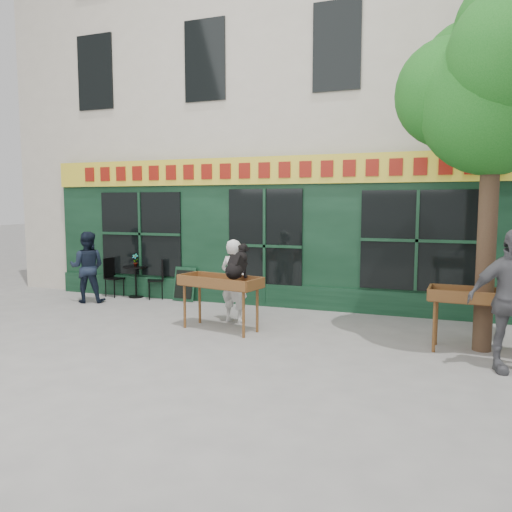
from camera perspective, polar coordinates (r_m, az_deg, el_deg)
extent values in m
plane|color=slate|center=(9.12, -3.87, -8.49)|extent=(80.00, 80.00, 0.00)
cube|color=beige|center=(14.76, 5.99, 16.60)|extent=(14.00, 7.00, 10.00)
cube|color=black|center=(11.10, 1.20, 2.49)|extent=(11.00, 0.16, 3.20)
cube|color=yellow|center=(10.99, 1.01, 9.76)|extent=(11.00, 0.06, 0.60)
cube|color=maroon|center=(10.95, 0.94, 9.77)|extent=(9.60, 0.03, 0.34)
cube|color=black|center=(11.17, 1.02, -4.46)|extent=(11.00, 0.10, 0.50)
cube|color=black|center=(11.02, 1.03, 1.17)|extent=(1.70, 0.05, 2.50)
cube|color=black|center=(12.44, -13.04, 2.49)|extent=(2.20, 0.05, 2.00)
cube|color=black|center=(10.40, 17.91, 1.69)|extent=(2.20, 0.05, 2.00)
cylinder|color=#382619|center=(8.39, 24.89, 2.16)|extent=(0.28, 0.28, 3.60)
sphere|color=#135314|center=(8.51, 25.51, 15.71)|extent=(2.20, 2.20, 2.20)
sphere|color=#135314|center=(8.72, 21.34, 16.97)|extent=(1.70, 1.70, 1.70)
sphere|color=#135314|center=(9.20, 23.37, 18.84)|extent=(1.60, 1.60, 1.60)
sphere|color=#135314|center=(8.88, 26.49, 22.55)|extent=(1.40, 1.40, 1.40)
cylinder|color=brown|center=(9.30, -8.15, -5.72)|extent=(0.05, 0.05, 0.80)
cylinder|color=brown|center=(8.54, -1.44, -6.73)|extent=(0.05, 0.05, 0.80)
cylinder|color=brown|center=(9.64, -6.46, -5.29)|extent=(0.05, 0.05, 0.80)
cylinder|color=brown|center=(8.90, 0.14, -6.20)|extent=(0.05, 0.05, 0.80)
cube|color=brown|center=(9.00, -4.12, -3.35)|extent=(1.59, 0.88, 0.05)
cube|color=brown|center=(8.76, -5.25, -3.09)|extent=(1.48, 0.35, 0.18)
cube|color=brown|center=(9.22, -3.06, -2.62)|extent=(1.48, 0.35, 0.18)
cube|color=brown|center=(8.99, -4.13, -2.98)|extent=(1.35, 0.66, 0.06)
imported|color=silver|center=(9.59, -2.51, -2.87)|extent=(0.65, 0.50, 1.61)
cylinder|color=brown|center=(8.20, 19.70, -7.61)|extent=(0.05, 0.05, 0.80)
cylinder|color=brown|center=(8.63, 19.90, -6.95)|extent=(0.05, 0.05, 0.80)
cube|color=brown|center=(8.32, 24.39, -4.65)|extent=(1.53, 0.67, 0.05)
cube|color=brown|center=(8.02, 24.43, -4.46)|extent=(1.50, 0.13, 0.18)
cube|color=brown|center=(8.59, 24.39, -3.79)|extent=(1.50, 0.13, 0.18)
cube|color=brown|center=(8.31, 24.41, -4.25)|extent=(1.32, 0.47, 0.06)
imported|color=#515155|center=(7.59, 27.10, -4.55)|extent=(1.24, 0.79, 1.96)
cylinder|color=black|center=(12.57, -13.53, -4.51)|extent=(0.36, 0.36, 0.03)
cylinder|color=black|center=(12.51, -13.57, -2.89)|extent=(0.04, 0.04, 0.72)
cylinder|color=black|center=(12.46, -13.62, -1.21)|extent=(0.60, 0.60, 0.03)
cube|color=black|center=(12.74, -15.88, -2.48)|extent=(0.42, 0.42, 0.03)
cube|color=black|center=(12.83, -16.43, -1.31)|extent=(0.10, 0.36, 0.50)
cylinder|color=black|center=(12.56, -15.89, -3.66)|extent=(0.02, 0.02, 0.44)
cylinder|color=black|center=(12.77, -14.90, -3.48)|extent=(0.02, 0.02, 0.44)
cylinder|color=black|center=(12.78, -16.81, -3.52)|extent=(0.02, 0.02, 0.44)
cylinder|color=black|center=(12.98, -15.82, -3.35)|extent=(0.02, 0.02, 0.44)
cube|color=black|center=(12.21, -11.44, -2.73)|extent=(0.50, 0.50, 0.03)
cube|color=black|center=(12.18, -10.66, -1.55)|extent=(0.22, 0.32, 0.50)
cylinder|color=black|center=(12.39, -12.13, -3.70)|extent=(0.02, 0.02, 0.44)
cylinder|color=black|center=(12.09, -12.10, -3.94)|extent=(0.02, 0.02, 0.44)
cylinder|color=black|center=(12.40, -10.74, -3.66)|extent=(0.02, 0.02, 0.44)
cylinder|color=black|center=(12.10, -10.68, -3.90)|extent=(0.02, 0.02, 0.44)
imported|color=gray|center=(12.44, -13.64, -0.44)|extent=(0.17, 0.12, 0.31)
imported|color=black|center=(12.15, -18.73, -1.21)|extent=(0.98, 0.89, 1.64)
cube|color=black|center=(11.82, -8.19, -3.20)|extent=(0.57, 0.22, 0.79)
cube|color=black|center=(11.81, -8.24, -3.22)|extent=(0.47, 0.20, 0.65)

